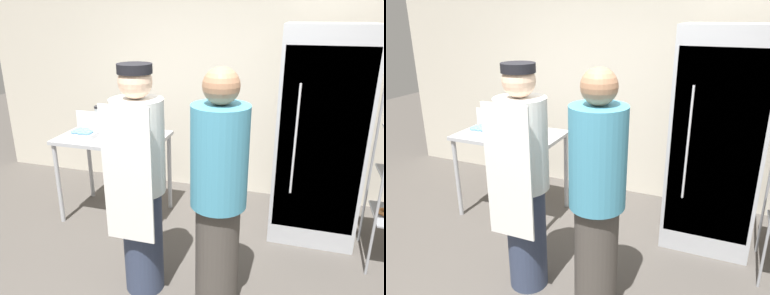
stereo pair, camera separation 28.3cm
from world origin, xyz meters
The scene contains 7 objects.
back_wall centered at (0.00, 2.30, 1.54)m, with size 6.40×0.12×3.09m, color beige.
refrigerator centered at (0.89, 1.58, 0.99)m, with size 0.76×0.76×1.98m.
prep_counter centered at (-1.08, 1.29, 0.78)m, with size 1.06×0.68×0.89m.
donut_box centered at (-1.34, 1.18, 0.94)m, with size 0.26×0.20×0.24m.
blender_pitcher centered at (-1.29, 1.43, 1.01)m, with size 0.14×0.14×0.26m.
person_baker centered at (-0.36, 0.32, 0.91)m, with size 0.37×0.39×1.75m.
person_customer centered at (0.23, 0.26, 0.90)m, with size 0.37×0.37×1.76m.
Camera 2 is at (0.96, -1.82, 2.06)m, focal length 35.00 mm.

